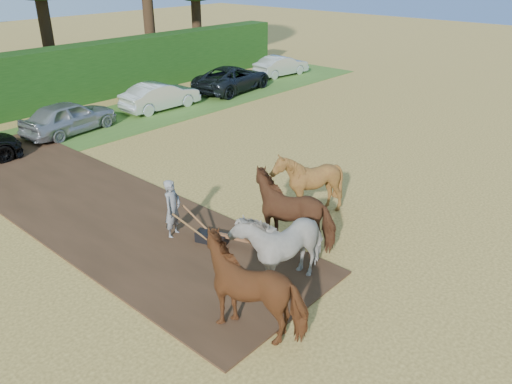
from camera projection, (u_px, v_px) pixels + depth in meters
name	position (u px, v px, depth m)	size (l,w,h in m)	color
ground	(201.00, 320.00, 10.93)	(120.00, 120.00, 0.00)	gold
earth_strip	(88.00, 202.00, 16.15)	(4.50, 17.00, 0.05)	#472D1C
plough_team	(284.00, 224.00, 12.74)	(6.92, 5.91, 2.08)	#5A2D16
parked_cars	(15.00, 131.00, 20.57)	(40.76, 3.21, 1.49)	silver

